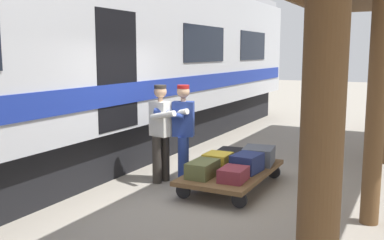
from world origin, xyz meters
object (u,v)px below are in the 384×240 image
object	(u,v)px
suitcase_yellow_case	(218,161)
porter_by_door	(162,130)
suitcase_navy_fabric	(247,163)
suitcase_black_hardshell	(231,155)
train_car	(51,63)
suitcase_burgundy_valise	(234,174)
suitcase_olive_duffel	(203,169)
luggage_cart	(232,172)
suitcase_slate_roller	(259,156)
porter_in_overalls	(182,130)

from	to	relation	value
suitcase_yellow_case	porter_by_door	world-z (taller)	porter_by_door
suitcase_navy_fabric	porter_by_door	world-z (taller)	porter_by_door
suitcase_black_hardshell	suitcase_navy_fabric	distance (m)	0.79
suitcase_yellow_case	train_car	bearing A→B (deg)	11.49
suitcase_burgundy_valise	suitcase_olive_duffel	xyz separation A→B (m)	(0.52, 0.00, 0.02)
porter_by_door	train_car	bearing A→B (deg)	10.05
luggage_cart	suitcase_slate_roller	distance (m)	0.68
suitcase_olive_duffel	suitcase_black_hardshell	size ratio (longest dim) A/B	0.97
train_car	porter_by_door	size ratio (longest dim) A/B	11.43
luggage_cart	suitcase_yellow_case	size ratio (longest dim) A/B	4.90
suitcase_burgundy_valise	porter_in_overalls	world-z (taller)	porter_in_overalls
suitcase_slate_roller	porter_by_door	world-z (taller)	porter_by_door
luggage_cart	suitcase_navy_fabric	xyz separation A→B (m)	(-0.26, 0.00, 0.19)
suitcase_olive_duffel	suitcase_slate_roller	distance (m)	1.30
luggage_cart	suitcase_yellow_case	xyz separation A→B (m)	(0.26, 0.00, 0.17)
suitcase_black_hardshell	train_car	bearing A→B (deg)	21.65
suitcase_burgundy_valise	luggage_cart	bearing A→B (deg)	-66.23
suitcase_yellow_case	porter_by_door	bearing A→B (deg)	14.63
train_car	porter_by_door	distance (m)	2.43
train_car	suitcase_black_hardshell	world-z (taller)	train_car
suitcase_navy_fabric	suitcase_yellow_case	bearing A→B (deg)	0.00
suitcase_burgundy_valise	suitcase_olive_duffel	bearing A→B (deg)	0.00
suitcase_yellow_case	suitcase_burgundy_valise	bearing A→B (deg)	131.37
suitcase_navy_fabric	suitcase_olive_duffel	bearing A→B (deg)	48.63
suitcase_slate_roller	porter_by_door	xyz separation A→B (m)	(1.48, 0.84, 0.47)
porter_in_overalls	train_car	bearing A→B (deg)	12.71
train_car	suitcase_navy_fabric	world-z (taller)	train_car
suitcase_navy_fabric	porter_in_overalls	distance (m)	1.26
suitcase_olive_duffel	suitcase_slate_roller	xyz separation A→B (m)	(-0.52, -1.19, 0.02)
luggage_cart	suitcase_black_hardshell	world-z (taller)	suitcase_black_hardshell
suitcase_burgundy_valise	suitcase_navy_fabric	size ratio (longest dim) A/B	0.91
suitcase_slate_roller	porter_in_overalls	bearing A→B (deg)	29.93
suitcase_yellow_case	suitcase_black_hardshell	distance (m)	0.60
suitcase_slate_roller	train_car	bearing A→B (deg)	18.73
suitcase_slate_roller	porter_by_door	size ratio (longest dim) A/B	0.33
suitcase_yellow_case	porter_in_overalls	size ratio (longest dim) A/B	0.26
train_car	suitcase_black_hardshell	distance (m)	3.70
porter_in_overalls	suitcase_black_hardshell	bearing A→B (deg)	-133.73
suitcase_burgundy_valise	porter_in_overalls	distance (m)	1.38
suitcase_yellow_case	luggage_cart	bearing A→B (deg)	-180.00
suitcase_yellow_case	suitcase_olive_duffel	bearing A→B (deg)	90.00
suitcase_yellow_case	suitcase_black_hardshell	xyz separation A→B (m)	(0.00, -0.59, -0.03)
suitcase_olive_duffel	suitcase_burgundy_valise	bearing A→B (deg)	-180.00
train_car	suitcase_slate_roller	distance (m)	4.12
suitcase_navy_fabric	suitcase_slate_roller	world-z (taller)	suitcase_navy_fabric
suitcase_olive_duffel	porter_by_door	size ratio (longest dim) A/B	0.34
luggage_cart	suitcase_olive_duffel	size ratio (longest dim) A/B	3.72
suitcase_yellow_case	porter_by_door	xyz separation A→B (m)	(0.96, 0.25, 0.49)
luggage_cart	suitcase_slate_roller	bearing A→B (deg)	-113.77
suitcase_olive_duffel	porter_in_overalls	xyz separation A→B (m)	(0.64, -0.52, 0.49)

